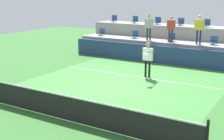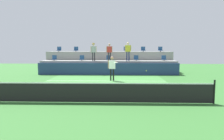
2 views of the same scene
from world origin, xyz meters
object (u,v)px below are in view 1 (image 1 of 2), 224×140
object	(u,v)px
stadium_chair_upper_mid_left	(158,21)
spectator_with_hat	(149,24)
stadium_chair_upper_center	(181,22)
stadium_chair_upper_far_left	(114,19)
stadium_chair_lower_far_left	(101,33)
stadium_chair_upper_left	(135,20)
tennis_ball	(192,70)
stadium_chair_upper_mid_right	(207,24)
tennis_player	(148,56)
spectator_in_grey	(199,26)
stadium_chair_lower_center	(171,38)
stadium_chair_lower_right	(214,41)
spectator_in_white	(171,27)
stadium_chair_lower_left	(135,35)

from	to	relation	value
stadium_chair_upper_mid_left	spectator_with_hat	size ratio (longest dim) A/B	0.31
stadium_chair_upper_center	stadium_chair_upper_far_left	bearing A→B (deg)	180.00
stadium_chair_lower_far_left	stadium_chair_upper_left	distance (m)	2.68
stadium_chair_upper_mid_left	tennis_ball	size ratio (longest dim) A/B	7.65
stadium_chair_upper_mid_right	tennis_ball	size ratio (longest dim) A/B	7.65
stadium_chair_upper_far_left	tennis_player	bearing A→B (deg)	-47.91
stadium_chair_upper_mid_left	stadium_chair_lower_far_left	bearing A→B (deg)	-153.48
tennis_ball	stadium_chair_lower_far_left	bearing A→B (deg)	147.80
stadium_chair_upper_far_left	spectator_in_grey	distance (m)	7.54
spectator_with_hat	tennis_ball	world-z (taller)	spectator_with_hat
spectator_in_grey	tennis_ball	size ratio (longest dim) A/B	26.10
stadium_chair_lower_far_left	stadium_chair_upper_far_left	world-z (taller)	stadium_chair_upper_far_left
stadium_chair_upper_far_left	stadium_chair_upper_mid_left	size ratio (longest dim) A/B	1.00
tennis_player	spectator_with_hat	bearing A→B (deg)	113.97
stadium_chair_lower_center	stadium_chair_lower_right	world-z (taller)	same
stadium_chair_lower_far_left	spectator_with_hat	xyz separation A→B (m)	(3.93, -0.38, 0.83)
spectator_with_hat	spectator_in_white	world-z (taller)	spectator_with_hat
spectator_with_hat	spectator_in_grey	size ratio (longest dim) A/B	0.96
stadium_chair_lower_left	stadium_chair_upper_center	world-z (taller)	stadium_chair_upper_center
stadium_chair_lower_center	stadium_chair_upper_far_left	bearing A→B (deg)	161.44
stadium_chair_lower_far_left	spectator_with_hat	bearing A→B (deg)	-5.58
stadium_chair_lower_far_left	tennis_player	bearing A→B (deg)	-38.72
stadium_chair_upper_far_left	stadium_chair_upper_center	world-z (taller)	same
stadium_chair_lower_left	spectator_in_grey	world-z (taller)	spectator_in_grey
stadium_chair_lower_center	tennis_ball	size ratio (longest dim) A/B	7.65
stadium_chair_lower_center	spectator_in_white	xyz separation A→B (m)	(0.09, -0.38, 0.77)
stadium_chair_upper_center	spectator_in_grey	size ratio (longest dim) A/B	0.29
stadium_chair_upper_center	stadium_chair_upper_mid_right	world-z (taller)	same
stadium_chair_upper_far_left	tennis_ball	world-z (taller)	stadium_chair_upper_far_left
spectator_in_white	spectator_in_grey	xyz separation A→B (m)	(1.77, -0.00, 0.10)
spectator_with_hat	spectator_in_white	distance (m)	1.51
stadium_chair_upper_far_left	stadium_chair_upper_left	distance (m)	1.82
tennis_ball	stadium_chair_lower_right	bearing A→B (deg)	93.48
stadium_chair_lower_right	stadium_chair_upper_mid_left	world-z (taller)	stadium_chair_upper_mid_left
stadium_chair_lower_right	tennis_player	size ratio (longest dim) A/B	0.28
stadium_chair_upper_far_left	stadium_chair_upper_mid_left	bearing A→B (deg)	0.00
stadium_chair_lower_center	spectator_in_white	bearing A→B (deg)	-76.72
spectator_in_grey	tennis_player	bearing A→B (deg)	-107.66
stadium_chair_lower_left	tennis_ball	xyz separation A→B (m)	(5.62, -5.25, -0.64)
stadium_chair_lower_center	stadium_chair_upper_far_left	xyz separation A→B (m)	(-5.36, 1.80, 0.85)
stadium_chair_lower_far_left	stadium_chair_upper_mid_left	distance (m)	4.12
stadium_chair_lower_far_left	spectator_in_white	bearing A→B (deg)	-4.04
stadium_chair_lower_right	stadium_chair_upper_left	xyz separation A→B (m)	(-6.22, 1.80, 0.85)
stadium_chair_upper_mid_left	tennis_ball	world-z (taller)	stadium_chair_upper_mid_left
stadium_chair_lower_left	stadium_chair_upper_center	distance (m)	3.27
stadium_chair_upper_left	spectator_in_grey	world-z (taller)	spectator_in_grey
stadium_chair_upper_center	stadium_chair_upper_mid_right	distance (m)	1.76
stadium_chair_lower_far_left	stadium_chair_upper_mid_right	distance (m)	7.35
stadium_chair_lower_center	stadium_chair_upper_mid_right	size ratio (longest dim) A/B	1.00
stadium_chair_lower_left	tennis_ball	distance (m)	7.72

